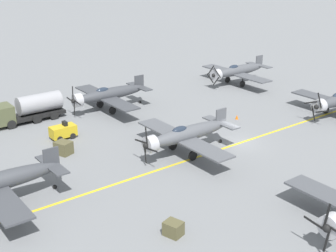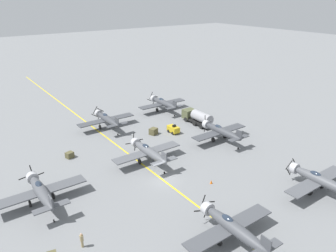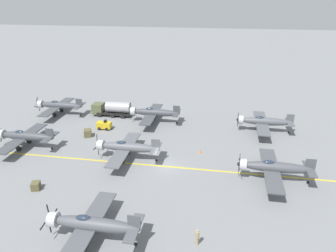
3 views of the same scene
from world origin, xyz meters
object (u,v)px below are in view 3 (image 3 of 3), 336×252
object	(u,v)px
airplane_mid_center	(126,147)
airplane_far_right	(59,105)
fuel_tanker	(112,109)
ground_crew_walking	(197,237)
tow_tractor	(104,125)
supply_crate_outboard	(88,133)
traffic_cone	(200,151)
airplane_mid_left	(91,224)
airplane_mid_right	(153,113)
airplane_near_center	(274,167)
supply_crate_by_tanker	(36,186)
airplane_far_center	(24,136)
airplane_near_right	(264,121)

from	to	relation	value
airplane_mid_center	airplane_far_right	world-z (taller)	airplane_mid_center
fuel_tanker	ground_crew_walking	bearing A→B (deg)	-148.84
tow_tractor	supply_crate_outboard	world-z (taller)	tow_tractor
supply_crate_outboard	traffic_cone	distance (m)	20.33
ground_crew_walking	traffic_cone	bearing A→B (deg)	3.80
airplane_mid_left	tow_tractor	distance (m)	29.74
airplane_mid_center	airplane_mid_right	size ratio (longest dim) A/B	1.00
airplane_mid_center	airplane_far_right	bearing A→B (deg)	56.26
airplane_mid_center	airplane_near_center	size ratio (longest dim) A/B	1.00
airplane_far_right	ground_crew_walking	bearing A→B (deg)	-138.35
traffic_cone	airplane_mid_center	bearing A→B (deg)	110.15
tow_tractor	airplane_near_center	bearing A→B (deg)	-114.65
airplane_far_right	traffic_cone	distance (m)	32.81
airplane_mid_center	supply_crate_by_tanker	xyz separation A→B (m)	(-9.99, 9.17, -1.51)
airplane_mid_center	fuel_tanker	bearing A→B (deg)	31.99
airplane_near_center	fuel_tanker	size ratio (longest dim) A/B	1.50
airplane_far_center	airplane_mid_left	distance (m)	26.64
airplane_near_right	airplane_mid_right	xyz separation A→B (m)	(1.13, 20.57, 0.00)
supply_crate_outboard	traffic_cone	size ratio (longest dim) A/B	2.72
airplane_mid_right	fuel_tanker	xyz separation A→B (m)	(2.11, 9.15, -0.50)
airplane_mid_left	airplane_near_right	distance (m)	37.67
supply_crate_by_tanker	airplane_near_right	bearing A→B (deg)	-51.20
airplane_far_right	supply_crate_by_tanker	bearing A→B (deg)	-161.09
airplane_near_center	airplane_mid_center	bearing A→B (deg)	84.64
airplane_mid_right	fuel_tanker	world-z (taller)	airplane_mid_right
airplane_near_center	airplane_mid_right	bearing A→B (deg)	49.71
airplane_far_right	airplane_near_center	xyz separation A→B (m)	(-18.95, -40.53, 0.00)
airplane_far_center	supply_crate_by_tanker	size ratio (longest dim) A/B	9.86
airplane_mid_left	tow_tractor	size ratio (longest dim) A/B	4.62
tow_tractor	ground_crew_walking	bearing A→B (deg)	-143.87
airplane_near_center	tow_tractor	bearing A→B (deg)	66.66
airplane_mid_left	airplane_far_right	size ratio (longest dim) A/B	1.00
airplane_far_center	airplane_near_right	size ratio (longest dim) A/B	1.00
supply_crate_outboard	ground_crew_walking	bearing A→B (deg)	-137.50
airplane_far_right	supply_crate_by_tanker	distance (m)	28.43
airplane_far_right	traffic_cone	world-z (taller)	airplane_far_right
ground_crew_walking	airplane_mid_right	bearing A→B (deg)	19.74
airplane_mid_right	airplane_near_right	bearing A→B (deg)	-91.44
airplane_mid_left	traffic_cone	bearing A→B (deg)	-24.30
traffic_cone	airplane_far_right	bearing A→B (deg)	67.57
airplane_far_center	fuel_tanker	bearing A→B (deg)	-33.63
ground_crew_walking	supply_crate_outboard	bearing A→B (deg)	42.50
airplane_mid_center	airplane_mid_right	world-z (taller)	airplane_mid_right
airplane_far_center	airplane_near_center	world-z (taller)	airplane_near_center
airplane_mid_right	fuel_tanker	bearing A→B (deg)	78.71
airplane_near_right	airplane_far_right	bearing A→B (deg)	85.59
airplane_near_right	tow_tractor	distance (m)	29.12
supply_crate_outboard	traffic_cone	world-z (taller)	supply_crate_outboard
airplane_near_center	traffic_cone	distance (m)	12.23
tow_tractor	airplane_near_right	bearing A→B (deg)	-82.45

